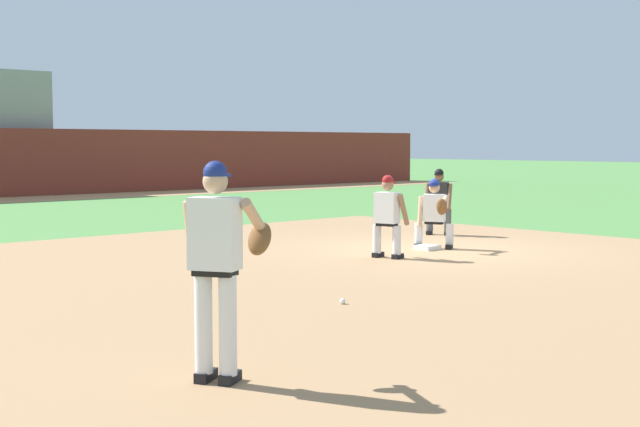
{
  "coord_description": "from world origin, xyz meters",
  "views": [
    {
      "loc": [
        -12.82,
        -10.93,
        2.0
      ],
      "look_at": [
        -5.96,
        -3.48,
        1.21
      ],
      "focal_mm": 50.0,
      "sensor_mm": 36.0,
      "label": 1
    }
  ],
  "objects_px": {
    "pitcher": "(219,257)",
    "first_baseman": "(435,211)",
    "first_base_bag": "(427,248)",
    "baserunner": "(387,213)",
    "baseball": "(343,301)",
    "umpire": "(439,199)"
  },
  "relations": [
    {
      "from": "pitcher",
      "to": "first_baseman",
      "type": "relative_size",
      "value": 1.39
    },
    {
      "from": "pitcher",
      "to": "baserunner",
      "type": "distance_m",
      "value": 8.4
    },
    {
      "from": "pitcher",
      "to": "umpire",
      "type": "bearing_deg",
      "value": 31.54
    },
    {
      "from": "umpire",
      "to": "pitcher",
      "type": "bearing_deg",
      "value": -148.46
    },
    {
      "from": "first_base_bag",
      "to": "baserunner",
      "type": "distance_m",
      "value": 1.67
    },
    {
      "from": "first_base_bag",
      "to": "first_baseman",
      "type": "relative_size",
      "value": 0.28
    },
    {
      "from": "first_base_bag",
      "to": "baserunner",
      "type": "bearing_deg",
      "value": -167.23
    },
    {
      "from": "first_base_bag",
      "to": "umpire",
      "type": "height_order",
      "value": "umpire"
    },
    {
      "from": "pitcher",
      "to": "umpire",
      "type": "xyz_separation_m",
      "value": [
        10.8,
        6.63,
        -0.27
      ]
    },
    {
      "from": "baseball",
      "to": "first_base_bag",
      "type": "bearing_deg",
      "value": 30.46
    },
    {
      "from": "baseball",
      "to": "umpire",
      "type": "relative_size",
      "value": 0.05
    },
    {
      "from": "first_base_bag",
      "to": "pitcher",
      "type": "relative_size",
      "value": 0.2
    },
    {
      "from": "first_baseman",
      "to": "baserunner",
      "type": "xyz_separation_m",
      "value": [
        -1.69,
        -0.35,
        0.06
      ]
    },
    {
      "from": "first_base_bag",
      "to": "umpire",
      "type": "xyz_separation_m",
      "value": [
        2.33,
        1.67,
        0.75
      ]
    },
    {
      "from": "first_baseman",
      "to": "umpire",
      "type": "relative_size",
      "value": 0.92
    },
    {
      "from": "baserunner",
      "to": "umpire",
      "type": "distance_m",
      "value": 4.29
    },
    {
      "from": "first_base_bag",
      "to": "first_baseman",
      "type": "bearing_deg",
      "value": 5.43
    },
    {
      "from": "first_base_bag",
      "to": "baserunner",
      "type": "height_order",
      "value": "baserunner"
    },
    {
      "from": "pitcher",
      "to": "first_baseman",
      "type": "bearing_deg",
      "value": 29.81
    },
    {
      "from": "baseball",
      "to": "first_baseman",
      "type": "distance_m",
      "value": 6.25
    },
    {
      "from": "baserunner",
      "to": "first_baseman",
      "type": "bearing_deg",
      "value": 11.78
    },
    {
      "from": "umpire",
      "to": "first_base_bag",
      "type": "bearing_deg",
      "value": -144.45
    }
  ]
}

